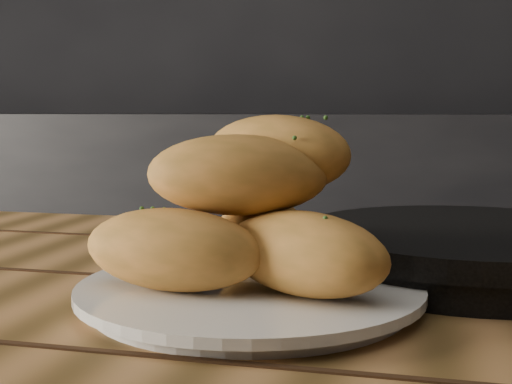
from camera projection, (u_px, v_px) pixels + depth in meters
name	position (u px, v px, depth m)	size (l,w,h in m)	color
counter	(245.00, 301.00, 1.72)	(2.80, 0.60, 0.90)	black
plate	(250.00, 294.00, 0.57)	(0.28, 0.28, 0.02)	silver
bread_rolls	(249.00, 213.00, 0.57)	(0.26, 0.21, 0.13)	#C87F37
skillet	(473.00, 250.00, 0.68)	(0.46, 0.32, 0.05)	black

